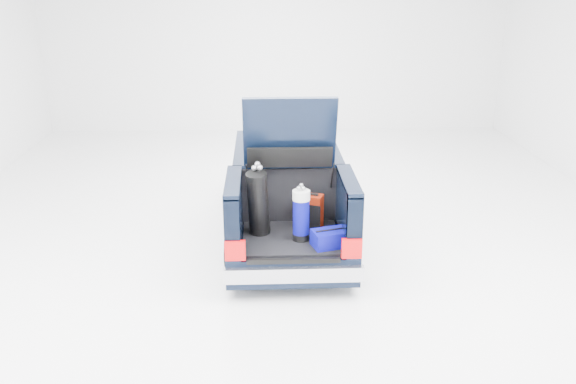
{
  "coord_description": "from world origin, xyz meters",
  "views": [
    {
      "loc": [
        -0.38,
        -9.15,
        4.02
      ],
      "look_at": [
        0.0,
        -0.5,
        0.9
      ],
      "focal_mm": 38.0,
      "sensor_mm": 36.0,
      "label": 1
    }
  ],
  "objects_px": {
    "blue_golf_bag": "(301,215)",
    "blue_duffel": "(330,238)",
    "black_golf_bag": "(258,203)",
    "car": "(286,192)",
    "red_suitcase": "(311,212)"
  },
  "relations": [
    {
      "from": "car",
      "to": "black_golf_bag",
      "type": "bearing_deg",
      "value": -106.57
    },
    {
      "from": "black_golf_bag",
      "to": "car",
      "type": "bearing_deg",
      "value": 90.86
    },
    {
      "from": "black_golf_bag",
      "to": "blue_duffel",
      "type": "height_order",
      "value": "black_golf_bag"
    },
    {
      "from": "red_suitcase",
      "to": "black_golf_bag",
      "type": "distance_m",
      "value": 0.79
    },
    {
      "from": "black_golf_bag",
      "to": "blue_duffel",
      "type": "bearing_deg",
      "value": -6.34
    },
    {
      "from": "car",
      "to": "red_suitcase",
      "type": "relative_size",
      "value": 8.79
    },
    {
      "from": "car",
      "to": "red_suitcase",
      "type": "distance_m",
      "value": 1.36
    },
    {
      "from": "blue_duffel",
      "to": "blue_golf_bag",
      "type": "bearing_deg",
      "value": 132.13
    },
    {
      "from": "blue_duffel",
      "to": "red_suitcase",
      "type": "bearing_deg",
      "value": 92.64
    },
    {
      "from": "black_golf_bag",
      "to": "blue_golf_bag",
      "type": "distance_m",
      "value": 0.61
    },
    {
      "from": "car",
      "to": "blue_golf_bag",
      "type": "height_order",
      "value": "car"
    },
    {
      "from": "black_golf_bag",
      "to": "blue_golf_bag",
      "type": "bearing_deg",
      "value": -0.79
    },
    {
      "from": "blue_golf_bag",
      "to": "blue_duffel",
      "type": "relative_size",
      "value": 1.51
    },
    {
      "from": "red_suitcase",
      "to": "blue_duffel",
      "type": "distance_m",
      "value": 0.65
    },
    {
      "from": "blue_golf_bag",
      "to": "blue_duffel",
      "type": "height_order",
      "value": "blue_golf_bag"
    }
  ]
}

